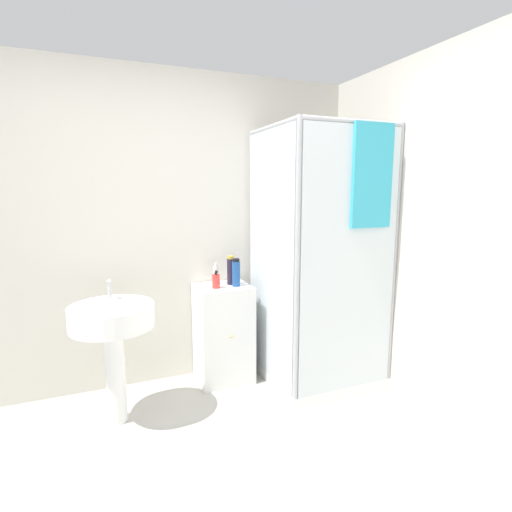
# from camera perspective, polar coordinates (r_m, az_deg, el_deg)

# --- Properties ---
(wall_back) EXTENTS (6.40, 0.06, 2.50)m
(wall_back) POSITION_cam_1_polar(r_m,az_deg,el_deg) (3.29, -14.33, 3.49)
(wall_back) COLOR silver
(wall_back) RESTS_ON ground_plane
(wall_right) EXTENTS (0.06, 6.40, 2.50)m
(wall_right) POSITION_cam_1_polar(r_m,az_deg,el_deg) (2.67, 31.82, 1.00)
(wall_right) COLOR silver
(wall_right) RESTS_ON ground_plane
(shower_enclosure) EXTENTS (0.87, 0.90, 2.05)m
(shower_enclosure) POSITION_cam_1_polar(r_m,az_deg,el_deg) (3.30, 8.64, -8.13)
(shower_enclosure) COLOR white
(shower_enclosure) RESTS_ON ground_plane
(vanity_cabinet) EXTENTS (0.43, 0.40, 0.81)m
(vanity_cabinet) POSITION_cam_1_polar(r_m,az_deg,el_deg) (3.37, -4.69, -10.91)
(vanity_cabinet) COLOR white
(vanity_cabinet) RESTS_ON ground_plane
(sink) EXTENTS (0.55, 0.55, 0.96)m
(sink) POSITION_cam_1_polar(r_m,az_deg,el_deg) (2.85, -19.80, -9.62)
(sink) COLOR white
(sink) RESTS_ON ground_plane
(soap_dispenser) EXTENTS (0.06, 0.06, 0.14)m
(soap_dispenser) POSITION_cam_1_polar(r_m,az_deg,el_deg) (3.17, -5.73, -3.56)
(soap_dispenser) COLOR red
(soap_dispenser) RESTS_ON vanity_cabinet
(shampoo_bottle_tall_black) EXTENTS (0.06, 0.06, 0.24)m
(shampoo_bottle_tall_black) POSITION_cam_1_polar(r_m,az_deg,el_deg) (3.27, -3.62, -2.09)
(shampoo_bottle_tall_black) COLOR #281E33
(shampoo_bottle_tall_black) RESTS_ON vanity_cabinet
(shampoo_bottle_blue) EXTENTS (0.07, 0.07, 0.23)m
(shampoo_bottle_blue) POSITION_cam_1_polar(r_m,az_deg,el_deg) (3.21, -2.86, -2.41)
(shampoo_bottle_blue) COLOR #1E4C93
(shampoo_bottle_blue) RESTS_ON vanity_cabinet
(lotion_bottle_white) EXTENTS (0.04, 0.04, 0.18)m
(lotion_bottle_white) POSITION_cam_1_polar(r_m,az_deg,el_deg) (3.31, -5.73, -2.68)
(lotion_bottle_white) COLOR white
(lotion_bottle_white) RESTS_ON vanity_cabinet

